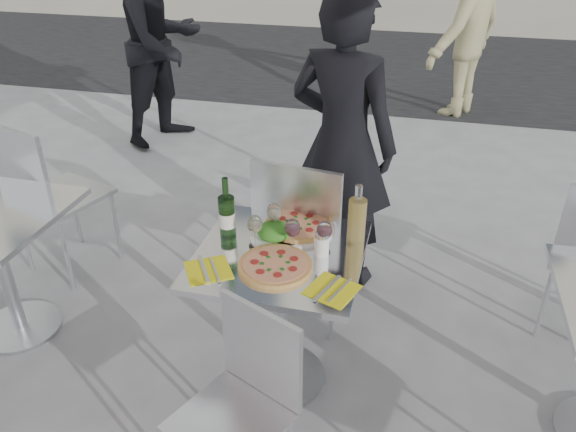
% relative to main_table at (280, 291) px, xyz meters
% --- Properties ---
extents(ground, '(80.00, 80.00, 0.00)m').
position_rel_main_table_xyz_m(ground, '(0.00, 0.00, -0.54)').
color(ground, slate).
extents(street_asphalt, '(24.00, 5.00, 0.00)m').
position_rel_main_table_xyz_m(street_asphalt, '(0.00, 6.50, -0.54)').
color(street_asphalt, black).
rests_on(street_asphalt, ground).
extents(main_table, '(0.72, 0.72, 0.75)m').
position_rel_main_table_xyz_m(main_table, '(0.00, 0.00, 0.00)').
color(main_table, '#B7BABF').
rests_on(main_table, ground).
extents(chair_far, '(0.52, 0.53, 1.01)m').
position_rel_main_table_xyz_m(chair_far, '(0.01, 0.45, 0.06)').
color(chair_far, silver).
rests_on(chair_far, ground).
extents(chair_near, '(0.50, 0.51, 0.82)m').
position_rel_main_table_xyz_m(chair_near, '(0.01, -0.57, -0.05)').
color(chair_near, silver).
rests_on(chair_near, ground).
extents(side_chair_lfar, '(0.58, 0.59, 1.02)m').
position_rel_main_table_xyz_m(side_chair_lfar, '(-1.58, 0.54, 0.06)').
color(side_chair_lfar, silver).
rests_on(side_chair_lfar, ground).
extents(woman_diner, '(0.73, 0.58, 1.76)m').
position_rel_main_table_xyz_m(woman_diner, '(0.11, 0.97, 0.34)').
color(woman_diner, black).
rests_on(woman_diner, ground).
extents(pedestrian_a, '(0.99, 1.10, 1.86)m').
position_rel_main_table_xyz_m(pedestrian_a, '(-1.86, 2.84, 0.39)').
color(pedestrian_a, black).
rests_on(pedestrian_a, ground).
extents(pedestrian_b, '(1.18, 1.39, 1.86)m').
position_rel_main_table_xyz_m(pedestrian_b, '(0.86, 4.31, 0.39)').
color(pedestrian_b, '#948C5F').
rests_on(pedestrian_b, ground).
extents(pizza_near, '(0.31, 0.31, 0.02)m').
position_rel_main_table_xyz_m(pizza_near, '(0.01, -0.11, 0.22)').
color(pizza_near, tan).
rests_on(pizza_near, main_table).
extents(pizza_far, '(0.35, 0.35, 0.03)m').
position_rel_main_table_xyz_m(pizza_far, '(0.03, 0.22, 0.23)').
color(pizza_far, white).
rests_on(pizza_far, main_table).
extents(salad_plate, '(0.22, 0.22, 0.09)m').
position_rel_main_table_xyz_m(salad_plate, '(-0.05, 0.09, 0.25)').
color(salad_plate, white).
rests_on(salad_plate, main_table).
extents(wine_bottle, '(0.07, 0.08, 0.29)m').
position_rel_main_table_xyz_m(wine_bottle, '(-0.26, 0.07, 0.32)').
color(wine_bottle, '#234E1D').
rests_on(wine_bottle, main_table).
extents(carafe, '(0.08, 0.08, 0.29)m').
position_rel_main_table_xyz_m(carafe, '(0.31, 0.15, 0.33)').
color(carafe, tan).
rests_on(carafe, main_table).
extents(sugar_shaker, '(0.06, 0.06, 0.11)m').
position_rel_main_table_xyz_m(sugar_shaker, '(0.18, 0.03, 0.26)').
color(sugar_shaker, white).
rests_on(sugar_shaker, main_table).
extents(wineglass_white_a, '(0.07, 0.07, 0.16)m').
position_rel_main_table_xyz_m(wineglass_white_a, '(-0.12, 0.02, 0.32)').
color(wineglass_white_a, white).
rests_on(wineglass_white_a, main_table).
extents(wineglass_white_b, '(0.07, 0.07, 0.16)m').
position_rel_main_table_xyz_m(wineglass_white_b, '(-0.06, 0.14, 0.32)').
color(wineglass_white_b, white).
rests_on(wineglass_white_b, main_table).
extents(wineglass_red_a, '(0.07, 0.07, 0.16)m').
position_rel_main_table_xyz_m(wineglass_red_a, '(0.05, 0.03, 0.32)').
color(wineglass_red_a, white).
rests_on(wineglass_red_a, main_table).
extents(wineglass_red_b, '(0.07, 0.07, 0.16)m').
position_rel_main_table_xyz_m(wineglass_red_b, '(0.19, 0.05, 0.32)').
color(wineglass_red_b, white).
rests_on(wineglass_red_b, main_table).
extents(napkin_left, '(0.25, 0.25, 0.01)m').
position_rel_main_table_xyz_m(napkin_left, '(-0.25, -0.20, 0.21)').
color(napkin_left, yellow).
rests_on(napkin_left, main_table).
extents(napkin_right, '(0.23, 0.23, 0.01)m').
position_rel_main_table_xyz_m(napkin_right, '(0.27, -0.21, 0.21)').
color(napkin_right, yellow).
rests_on(napkin_right, main_table).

